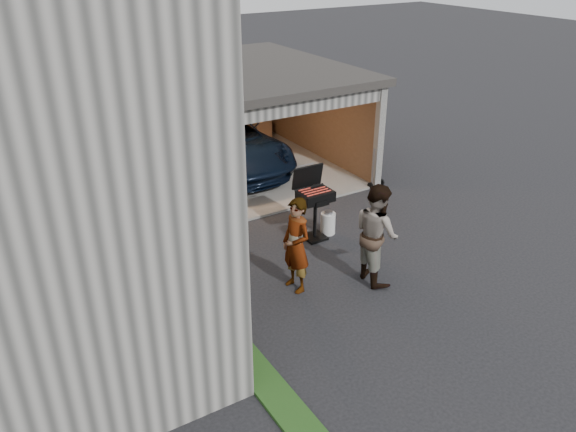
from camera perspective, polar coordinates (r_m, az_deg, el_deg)
name	(u,v)px	position (r m, az deg, el deg)	size (l,w,h in m)	color
ground	(334,294)	(10.60, 4.70, -7.89)	(80.00, 80.00, 0.00)	black
groundcover_strip	(253,367)	(8.96, -3.58, -15.04)	(0.50, 8.00, 0.06)	#193814
garage	(213,107)	(15.61, -7.60, 10.95)	(6.80, 6.30, 2.90)	#605E59
minivan	(223,144)	(16.14, -6.66, 7.25)	(2.39, 5.19, 1.44)	black
woman	(296,245)	(10.26, 0.83, -3.00)	(0.67, 0.44, 1.84)	#C8E8FB
man	(376,233)	(10.66, 8.97, -1.74)	(0.96, 0.75, 1.98)	#45201B
bbq_grill	(314,198)	(12.04, 2.70, 1.85)	(0.73, 0.64, 1.62)	black
propane_tank	(328,223)	(12.55, 4.07, -0.75)	(0.33, 0.33, 0.50)	silver
plywood_panel	(206,300)	(9.79, -8.32, -8.44)	(0.04, 0.74, 0.83)	brown
hand_truck	(378,180)	(15.07, 9.08, 3.61)	(0.47, 0.37, 1.11)	gray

